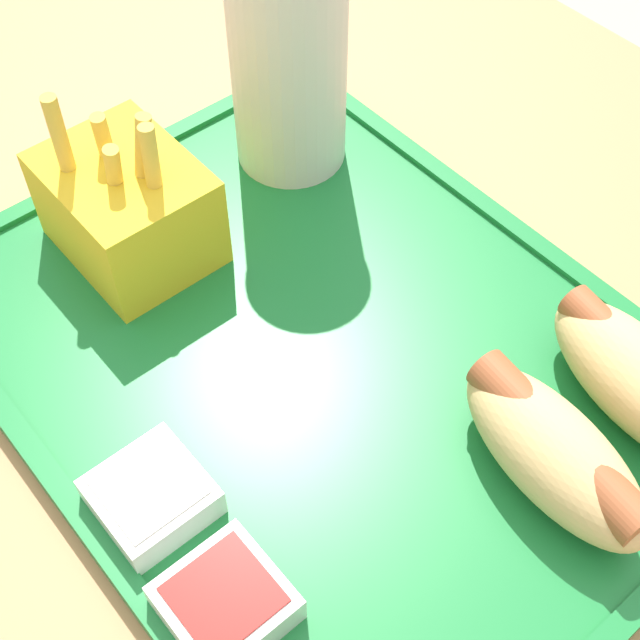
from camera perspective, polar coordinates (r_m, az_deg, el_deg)
dining_table at (r=0.82m, az=-2.81°, el=-16.63°), size 1.12×0.81×0.71m
food_tray at (r=0.50m, az=-0.00°, el=-2.43°), size 0.42×0.32×0.01m
soda_cup at (r=0.56m, az=-2.07°, el=17.39°), size 0.07×0.07×0.21m
hot_dog_far at (r=0.49m, az=19.75°, el=-3.57°), size 0.12×0.06×0.05m
hot_dog_near at (r=0.45m, az=14.76°, el=-8.16°), size 0.12×0.06×0.05m
fries_carton at (r=0.54m, az=-12.20°, el=7.10°), size 0.10×0.08×0.11m
sauce_cup_mayo at (r=0.45m, az=-10.74°, el=-11.00°), size 0.05×0.05×0.02m
sauce_cup_ketchup at (r=0.42m, az=-6.08°, el=-17.51°), size 0.05×0.05×0.02m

